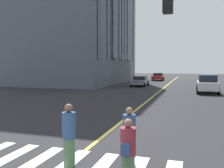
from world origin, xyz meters
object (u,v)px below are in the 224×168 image
car_white_far (207,84)px  car_red_oncoming (158,77)px  pedestrian_near (128,153)px  car_grey_mid (140,81)px  pedestrian_companion (69,136)px  pedestrian_far (129,135)px

car_white_far → car_red_oncoming: bearing=21.5°
pedestrian_near → car_white_far: bearing=-7.5°
car_white_far → car_grey_mid: car_white_far is taller
car_grey_mid → pedestrian_companion: 27.98m
car_grey_mid → pedestrian_near: 28.78m
car_white_far → pedestrian_near: 22.33m
car_red_oncoming → pedestrian_companion: size_ratio=2.39×
car_red_oncoming → car_grey_mid: same height
pedestrian_far → car_white_far: bearing=-8.8°
car_red_oncoming → car_grey_mid: size_ratio=1.00×
car_white_far → pedestrian_near: size_ratio=2.86×
car_white_far → pedestrian_companion: (-21.62, 4.74, -0.04)m
pedestrian_near → car_grey_mid: bearing=10.8°
car_white_far → car_grey_mid: size_ratio=1.07×
car_red_oncoming → pedestrian_companion: pedestrian_companion is taller
pedestrian_companion → car_grey_mid: bearing=7.3°
car_grey_mid → pedestrian_near: pedestrian_near is taller
car_white_far → car_grey_mid: (6.13, 8.30, -0.27)m
pedestrian_near → pedestrian_companion: 1.91m
car_red_oncoming → car_white_far: bearing=-158.5°
car_white_far → pedestrian_far: car_white_far is taller
car_grey_mid → pedestrian_companion: (-27.75, -3.56, 0.22)m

